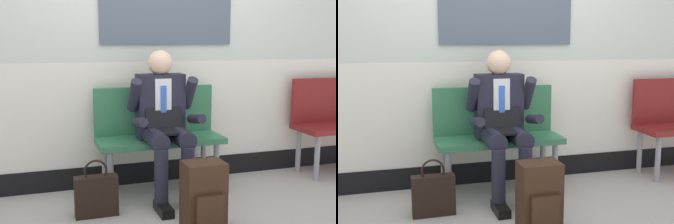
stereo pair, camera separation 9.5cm
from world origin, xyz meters
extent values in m
plane|color=#9E9991|center=(0.00, 0.00, 0.00)|extent=(18.00, 18.00, 0.00)
cube|color=silver|center=(0.00, 0.70, 0.67)|extent=(5.85, 0.12, 0.94)
cube|color=black|center=(0.00, 0.70, 0.10)|extent=(5.85, 0.14, 0.20)
cube|color=#2D6B47|center=(-0.02, 0.35, 0.47)|extent=(1.09, 0.42, 0.05)
cube|color=#2D6B47|center=(-0.02, 0.53, 0.71)|extent=(1.09, 0.04, 0.42)
cylinder|color=gray|center=(-0.48, 0.20, 0.22)|extent=(0.05, 0.05, 0.44)
cylinder|color=gray|center=(-0.48, 0.50, 0.22)|extent=(0.05, 0.05, 0.44)
cylinder|color=gray|center=(0.45, 0.20, 0.22)|extent=(0.05, 0.05, 0.44)
cylinder|color=gray|center=(0.45, 0.50, 0.22)|extent=(0.05, 0.05, 0.44)
cylinder|color=gray|center=(1.49, 0.20, 0.22)|extent=(0.05, 0.05, 0.44)
cylinder|color=gray|center=(1.49, 0.50, 0.22)|extent=(0.05, 0.05, 0.44)
cylinder|color=#1E1E2D|center=(-0.13, 0.14, 0.54)|extent=(0.15, 0.40, 0.15)
cylinder|color=#1E1E2D|center=(-0.13, -0.05, 0.25)|extent=(0.11, 0.11, 0.49)
cube|color=black|center=(-0.13, -0.11, 0.04)|extent=(0.10, 0.26, 0.07)
cylinder|color=#1E1E2D|center=(0.09, 0.14, 0.54)|extent=(0.15, 0.40, 0.15)
cylinder|color=#1E1E2D|center=(0.09, -0.05, 0.25)|extent=(0.11, 0.11, 0.49)
cube|color=black|center=(0.09, -0.11, 0.04)|extent=(0.10, 0.26, 0.07)
cube|color=#1E1E2D|center=(-0.02, 0.35, 0.77)|extent=(0.40, 0.18, 0.55)
cube|color=silver|center=(-0.02, 0.26, 0.82)|extent=(0.14, 0.01, 0.39)
cube|color=blue|center=(-0.02, 0.25, 0.79)|extent=(0.05, 0.01, 0.33)
sphere|color=beige|center=(-0.02, 0.35, 1.14)|extent=(0.21, 0.21, 0.21)
cylinder|color=#1E1E2D|center=(-0.26, 0.28, 0.88)|extent=(0.09, 0.25, 0.30)
cylinder|color=#1E1E2D|center=(-0.26, 0.11, 0.69)|extent=(0.08, 0.27, 0.12)
cylinder|color=#1E1E2D|center=(0.22, 0.28, 0.88)|extent=(0.09, 0.25, 0.30)
cylinder|color=#1E1E2D|center=(0.22, 0.11, 0.69)|extent=(0.08, 0.27, 0.12)
cube|color=black|center=(-0.02, 0.11, 0.59)|extent=(0.31, 0.22, 0.02)
cube|color=black|center=(-0.02, 0.24, 0.70)|extent=(0.31, 0.08, 0.21)
cube|color=#331E14|center=(0.06, -0.47, 0.25)|extent=(0.29, 0.21, 0.50)
cube|color=#331E14|center=(0.06, -0.59, 0.17)|extent=(0.20, 0.04, 0.25)
cube|color=black|center=(-0.63, 0.00, 0.16)|extent=(0.33, 0.10, 0.31)
torus|color=black|center=(-0.63, 0.00, 0.35)|extent=(0.18, 0.02, 0.18)
camera|label=1|loc=(-1.02, -3.09, 1.32)|focal=45.35mm
camera|label=2|loc=(-0.93, -3.12, 1.32)|focal=45.35mm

